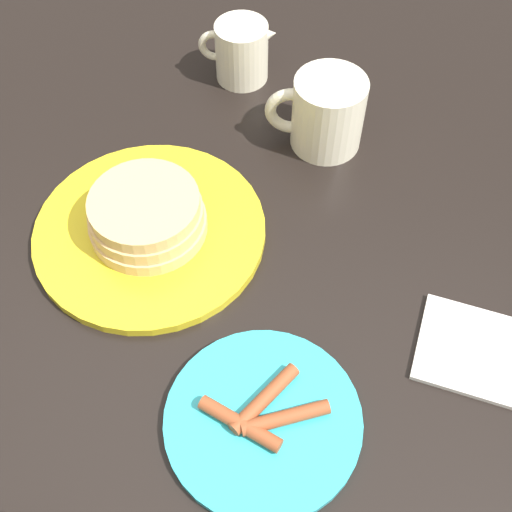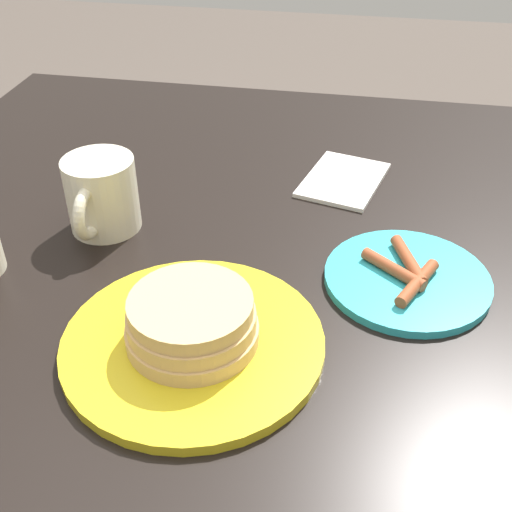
{
  "view_description": "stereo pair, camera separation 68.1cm",
  "coord_description": "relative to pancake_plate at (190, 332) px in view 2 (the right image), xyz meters",
  "views": [
    {
      "loc": [
        -0.15,
        0.43,
        1.34
      ],
      "look_at": [
        -0.12,
        0.04,
        0.79
      ],
      "focal_mm": 45.0,
      "sensor_mm": 36.0,
      "label": 1
    },
    {
      "loc": [
        0.45,
        0.15,
        1.21
      ],
      "look_at": [
        -0.12,
        0.04,
        0.79
      ],
      "focal_mm": 45.0,
      "sensor_mm": 36.0,
      "label": 2
    }
  ],
  "objects": [
    {
      "name": "side_plate_bacon",
      "position": [
        -0.15,
        0.21,
        -0.01
      ],
      "size": [
        0.19,
        0.19,
        0.02
      ],
      "color": "#2DADBC",
      "rests_on": "dining_table"
    },
    {
      "name": "dining_table",
      "position": [
        -0.01,
        0.0,
        -0.13
      ],
      "size": [
        1.37,
        1.03,
        0.76
      ],
      "color": "black",
      "rests_on": "ground_plane"
    },
    {
      "name": "napkin",
      "position": [
        -0.37,
        0.13,
        -0.02
      ],
      "size": [
        0.16,
        0.13,
        0.01
      ],
      "color": "silver",
      "rests_on": "dining_table"
    },
    {
      "name": "pancake_plate",
      "position": [
        0.0,
        0.0,
        0.0
      ],
      "size": [
        0.26,
        0.26,
        0.06
      ],
      "color": "gold",
      "rests_on": "dining_table"
    },
    {
      "name": "coffee_mug",
      "position": [
        -0.19,
        -0.16,
        0.03
      ],
      "size": [
        0.12,
        0.09,
        0.09
      ],
      "color": "beige",
      "rests_on": "dining_table"
    }
  ]
}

